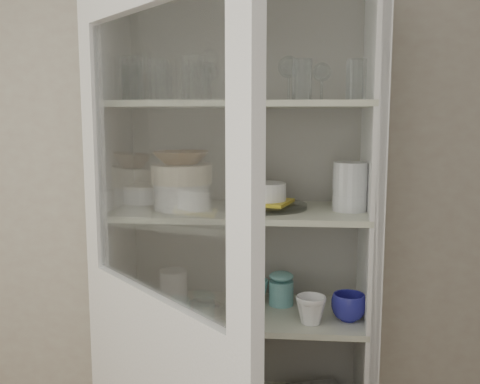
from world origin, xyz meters
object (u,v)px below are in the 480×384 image
Objects in this scene: mug_teal at (256,291)px; yellow_trivet at (266,202)px; cream_bowl at (182,174)px; terracotta_bowl at (181,158)px; mug_blue at (349,307)px; pantry_cabinet at (241,284)px; plate_stack_front at (182,196)px; goblet_1 at (209,80)px; measuring_cups at (203,308)px; goblet_0 at (195,81)px; goblet_3 at (322,81)px; goblet_2 at (289,77)px; grey_bowl_stack at (350,187)px; plate_stack_back at (146,193)px; cupboard_door at (158,369)px; white_ramekin at (266,192)px; glass_platter at (266,206)px; white_canister at (174,286)px; mug_white at (311,310)px; teal_jar at (281,290)px.

yellow_trivet is at bearing -50.48° from mug_teal.
terracotta_bowl is at bearing 0.00° from cream_bowl.
yellow_trivet is 0.49m from mug_blue.
pantry_cabinet reaches higher than plate_stack_front.
measuring_cups is (-0.01, -0.14, -0.86)m from goblet_1.
cream_bowl is at bearing -103.71° from goblet_0.
mug_blue is 1.14× the size of measuring_cups.
goblet_3 is 1.27× the size of mug_blue.
terracotta_bowl is (-0.52, -0.14, -0.29)m from goblet_3.
goblet_2 reaches higher than grey_bowl_stack.
mug_blue is at bearing -13.34° from plate_stack_back.
goblet_0 is 1.04× the size of goblet_3.
cupboard_door is 0.77m from white_ramekin.
yellow_trivet is (0.10, -0.06, 0.34)m from pantry_cabinet.
plate_stack_front is at bearing 154.66° from mug_blue.
glass_platter is 2.39× the size of white_canister.
white_ramekin is (0.31, 0.05, -0.13)m from terracotta_bowl.
yellow_trivet is at bearing 0.00° from glass_platter.
glass_platter is at bearing 180.00° from yellow_trivet.
cupboard_door is at bearing -86.96° from plate_stack_front.
goblet_0 is 1.33× the size of mug_blue.
cream_bowl is (0.00, 0.00, 0.08)m from plate_stack_front.
pantry_cabinet is 13.56× the size of white_ramekin.
plate_stack_back is 1.73× the size of mug_white.
cream_bowl is at bearing -161.99° from goblet_2.
goblet_1 is at bearing 53.63° from cream_bowl.
measuring_cups is 0.18m from white_canister.
teal_jar is at bearing 15.42° from plate_stack_front.
goblet_1 reaches higher than teal_jar.
goblet_1 is 0.87m from teal_jar.
mug_blue is 0.55m from measuring_cups.
goblet_1 reaches higher than measuring_cups.
goblet_1 is 1.00m from mug_blue.
glass_platter reaches higher than white_canister.
pantry_cabinet is 11.73× the size of yellow_trivet.
glass_platter is (-0.08, -0.08, -0.49)m from goblet_2.
plate_stack_front reaches higher than white_canister.
goblet_3 reaches higher than teal_jar.
terracotta_bowl is 0.65× the size of glass_platter.
teal_jar is (0.16, -0.00, -0.02)m from pantry_cabinet.
goblet_0 is 0.87m from mug_teal.
plate_stack_back is at bearing 174.81° from teal_jar.
goblet_0 and goblet_1 have the same top height.
plate_stack_back is 0.92m from mug_blue.
goblet_0 reaches higher than mug_white.
plate_stack_front is 0.91× the size of cream_bowl.
pantry_cabinet is 0.44m from plate_stack_front.
glass_platter is 0.32m from grey_bowl_stack.
measuring_cups is at bearing -135.13° from mug_teal.
measuring_cups is (-0.55, 0.01, -0.03)m from mug_blue.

